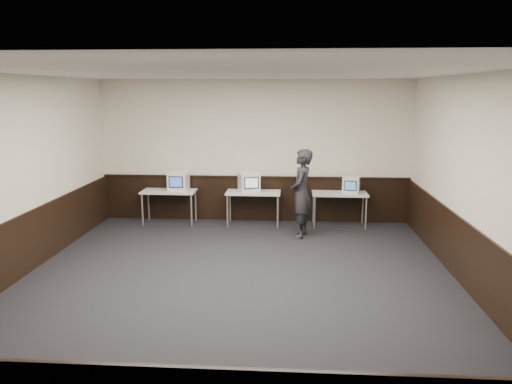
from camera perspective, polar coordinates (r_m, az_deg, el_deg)
floor at (r=7.82m, az=-2.27°, el=-10.64°), size 8.00×8.00×0.00m
ceiling at (r=7.25m, az=-2.48°, el=13.51°), size 8.00×8.00×0.00m
back_wall at (r=11.31m, az=-0.17°, el=4.67°), size 7.00×0.00×7.00m
front_wall at (r=3.56m, az=-9.49°, el=-10.87°), size 7.00×0.00×7.00m
left_wall at (r=8.49m, az=-26.57°, el=1.17°), size 0.00×8.00×8.00m
right_wall at (r=7.81m, az=24.11°, el=0.57°), size 0.00×8.00×8.00m
wainscot_back at (r=11.47m, az=-0.17°, el=-0.80°), size 6.98×0.04×1.00m
wainscot_left at (r=8.72m, az=-25.81°, el=-5.96°), size 0.04×7.98×1.00m
wainscot_right at (r=8.06m, az=23.33°, el=-7.13°), size 0.04×7.98×1.00m
wainscot_rail at (r=11.35m, az=-0.18°, el=1.74°), size 6.98×0.06×0.04m
desk_left at (r=11.36m, az=-9.92°, el=-0.18°), size 1.20×0.60×0.75m
desk_center at (r=11.06m, az=-0.31°, el=-0.32°), size 1.20×0.60×0.75m
desk_right at (r=11.09m, az=9.53°, el=-0.45°), size 1.20×0.60×0.75m
emac_left at (r=11.28m, az=-8.85°, el=1.24°), size 0.44×0.47×0.42m
emac_center at (r=11.02m, az=-0.80°, el=1.14°), size 0.54×0.56×0.42m
emac_right at (r=11.06m, az=10.82°, el=0.79°), size 0.43×0.44×0.36m
person at (r=10.11m, az=5.21°, el=-0.19°), size 0.54×0.72×1.81m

